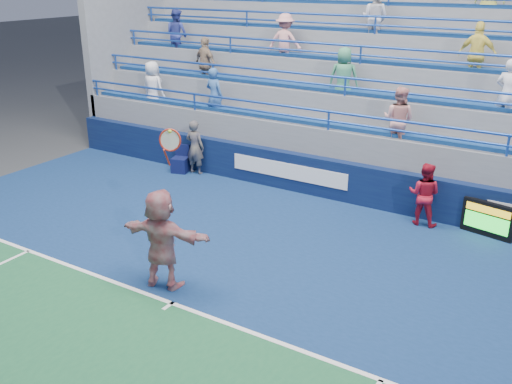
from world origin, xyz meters
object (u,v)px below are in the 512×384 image
Objects in this scene: tennis_player at (162,239)px; ball_girl at (424,194)px; serve_speed_board at (488,219)px; judge_chair at (181,164)px; line_judge at (195,147)px.

tennis_player is 2.06× the size of ball_girl.
serve_speed_board is 1.44× the size of judge_chair.
ball_girl reaches higher than serve_speed_board.
ball_girl is at bearing 176.05° from line_judge.
ball_girl is (-1.50, -0.13, 0.37)m from serve_speed_board.
judge_chair is at bearing -1.80° from ball_girl.
serve_speed_board is 0.77× the size of ball_girl.
tennis_player is 6.59m from ball_girl.
line_judge reaches higher than ball_girl.
line_judge reaches higher than judge_chair.
serve_speed_board is at bearing 49.11° from tennis_player.
ball_girl is (3.47, 5.61, -0.23)m from tennis_player.
ball_girl is at bearing 0.24° from judge_chair.
judge_chair reaches higher than serve_speed_board.
ball_girl is (7.52, 0.03, 0.52)m from judge_chair.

